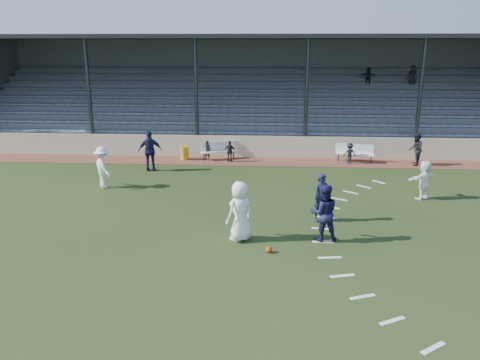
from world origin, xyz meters
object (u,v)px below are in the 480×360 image
object	(u,v)px
player_navy_lead	(322,198)
football	(269,250)
bench_left	(219,149)
bench_right	(355,151)
trash_bin	(185,153)
player_white_lead	(240,211)
official	(416,149)

from	to	relation	value
player_navy_lead	football	bearing A→B (deg)	-148.53
bench_left	bench_right	world-z (taller)	same
football	trash_bin	bearing A→B (deg)	112.00
bench_right	player_navy_lead	distance (m)	9.30
trash_bin	bench_left	bearing A→B (deg)	7.95
trash_bin	football	world-z (taller)	trash_bin
bench_right	player_white_lead	xyz separation A→B (m)	(-5.45, -10.76, 0.40)
player_white_lead	official	size ratio (longest dim) A/B	1.17
player_navy_lead	official	world-z (taller)	player_navy_lead
bench_left	trash_bin	world-z (taller)	bench_left
bench_left	player_navy_lead	world-z (taller)	player_navy_lead
football	official	size ratio (longest dim) A/B	0.12
football	official	bearing A→B (deg)	55.90
player_white_lead	player_navy_lead	bearing A→B (deg)	170.75
bench_left	official	bearing A→B (deg)	-27.48
bench_left	trash_bin	distance (m)	1.90
bench_left	bench_right	bearing A→B (deg)	-24.66
bench_right	player_white_lead	bearing A→B (deg)	-105.05
player_navy_lead	official	xyz separation A→B (m)	(5.68, 8.33, -0.02)
bench_left	official	size ratio (longest dim) A/B	1.18
bench_left	football	world-z (taller)	bench_left
bench_left	football	xyz separation A→B (m)	(2.80, -11.83, -0.49)
trash_bin	player_white_lead	bearing A→B (deg)	-70.68
football	player_navy_lead	size ratio (longest dim) A/B	0.11
football	player_white_lead	world-z (taller)	player_white_lead
bench_left	player_white_lead	world-z (taller)	player_white_lead
trash_bin	bench_right	bearing A→B (deg)	0.71
football	player_navy_lead	bearing A→B (deg)	56.45
bench_right	trash_bin	size ratio (longest dim) A/B	2.82
trash_bin	official	distance (m)	12.21
trash_bin	player_navy_lead	distance (m)	10.95
official	player_white_lead	bearing A→B (deg)	-25.76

